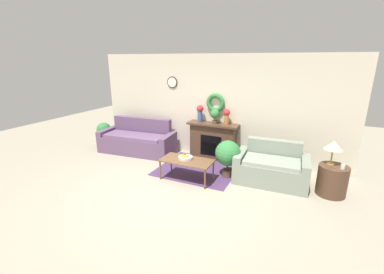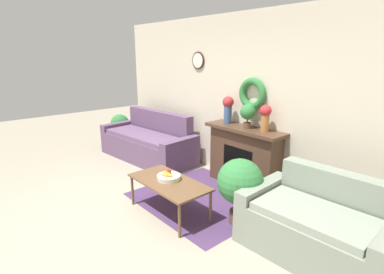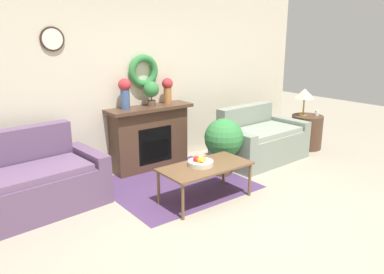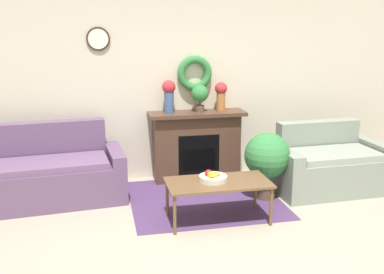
% 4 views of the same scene
% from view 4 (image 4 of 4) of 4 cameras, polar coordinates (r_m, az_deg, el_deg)
% --- Properties ---
extents(ground_plane, '(16.00, 16.00, 0.00)m').
position_cam_4_polar(ground_plane, '(4.44, 6.06, -14.75)').
color(ground_plane, '#9E937F').
extents(floor_rug, '(1.84, 1.68, 0.01)m').
position_cam_4_polar(floor_rug, '(5.70, 1.57, -7.88)').
color(floor_rug, '#4C335B').
rests_on(floor_rug, ground_plane).
extents(wall_back, '(6.80, 0.17, 2.70)m').
position_cam_4_polar(wall_back, '(6.31, -0.57, 6.97)').
color(wall_back, beige).
rests_on(wall_back, ground_plane).
extents(fireplace, '(1.34, 0.41, 0.97)m').
position_cam_4_polar(fireplace, '(6.30, 0.57, -1.04)').
color(fireplace, '#4C3323').
rests_on(fireplace, ground_plane).
extents(couch_left, '(2.19, 1.05, 0.94)m').
position_cam_4_polar(couch_left, '(5.85, -19.24, -4.71)').
color(couch_left, '#604766').
rests_on(couch_left, ground_plane).
extents(loveseat_right, '(1.54, 0.95, 0.86)m').
position_cam_4_polar(loveseat_right, '(6.24, 16.89, -3.51)').
color(loveseat_right, gray).
rests_on(loveseat_right, ground_plane).
extents(coffee_table, '(1.14, 0.58, 0.46)m').
position_cam_4_polar(coffee_table, '(4.98, 3.34, -6.10)').
color(coffee_table, brown).
rests_on(coffee_table, ground_plane).
extents(fruit_bowl, '(0.31, 0.31, 0.12)m').
position_cam_4_polar(fruit_bowl, '(4.97, 2.66, -5.14)').
color(fruit_bowl, beige).
rests_on(fruit_bowl, coffee_table).
extents(vase_on_mantel_left, '(0.18, 0.18, 0.44)m').
position_cam_4_polar(vase_on_mantel_left, '(6.08, -2.95, 5.50)').
color(vase_on_mantel_left, '#3D5684').
rests_on(vase_on_mantel_left, fireplace).
extents(vase_on_mantel_right, '(0.17, 0.17, 0.40)m').
position_cam_4_polar(vase_on_mantel_right, '(6.24, 3.70, 5.46)').
color(vase_on_mantel_right, '#AD6B38').
rests_on(vase_on_mantel_right, fireplace).
extents(potted_plant_on_mantel, '(0.24, 0.24, 0.37)m').
position_cam_4_polar(potted_plant_on_mantel, '(6.15, 1.00, 5.37)').
color(potted_plant_on_mantel, brown).
rests_on(potted_plant_on_mantel, fireplace).
extents(potted_plant_floor_by_loveseat, '(0.57, 0.57, 0.85)m').
position_cam_4_polar(potted_plant_floor_by_loveseat, '(5.64, 9.52, -2.55)').
color(potted_plant_floor_by_loveseat, brown).
rests_on(potted_plant_floor_by_loveseat, ground_plane).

